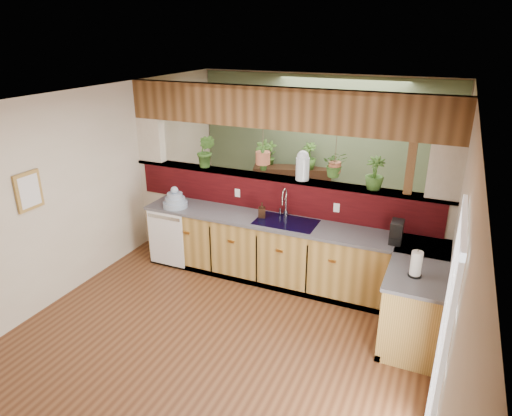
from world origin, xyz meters
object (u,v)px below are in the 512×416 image
at_px(soap_dispenser, 262,210).
at_px(shelving_console, 292,191).
at_px(dish_stack, 175,201).
at_px(glass_jar, 303,165).
at_px(faucet, 285,201).
at_px(paper_towel, 416,264).
at_px(coffee_maker, 396,233).

distance_m(soap_dispenser, shelving_console, 2.34).
xyz_separation_m(dish_stack, glass_jar, (1.73, 0.50, 0.60)).
relative_size(dish_stack, soap_dispenser, 1.68).
xyz_separation_m(faucet, soap_dispenser, (-0.28, -0.14, -0.12)).
distance_m(glass_jar, shelving_console, 2.33).
xyz_separation_m(dish_stack, shelving_console, (0.93, 2.40, -0.50)).
height_order(faucet, glass_jar, glass_jar).
bearing_deg(glass_jar, dish_stack, -164.03).
xyz_separation_m(paper_towel, glass_jar, (-1.63, 1.17, 0.56)).
height_order(soap_dispenser, paper_towel, paper_towel).
bearing_deg(coffee_maker, dish_stack, -179.76).
bearing_deg(faucet, paper_towel, -28.04).
height_order(faucet, shelving_console, faucet).
distance_m(coffee_maker, shelving_console, 3.20).
distance_m(dish_stack, shelving_console, 2.62).
distance_m(dish_stack, coffee_maker, 3.07).
height_order(dish_stack, glass_jar, glass_jar).
bearing_deg(faucet, coffee_maker, -7.99).
bearing_deg(glass_jar, paper_towel, -35.66).
xyz_separation_m(faucet, dish_stack, (-1.57, -0.28, -0.13)).
xyz_separation_m(soap_dispenser, coffee_maker, (1.78, -0.07, 0.02)).
bearing_deg(coffee_maker, soap_dispenser, 176.57).
bearing_deg(soap_dispenser, dish_stack, -173.66).
bearing_deg(faucet, soap_dispenser, -153.45).
relative_size(coffee_maker, paper_towel, 0.90).
relative_size(coffee_maker, shelving_console, 0.19).
relative_size(dish_stack, paper_towel, 1.19).
height_order(glass_jar, shelving_console, glass_jar).
bearing_deg(shelving_console, coffee_maker, -65.40).
bearing_deg(glass_jar, shelving_console, 112.85).
bearing_deg(paper_towel, dish_stack, 168.64).
relative_size(glass_jar, shelving_console, 0.29).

